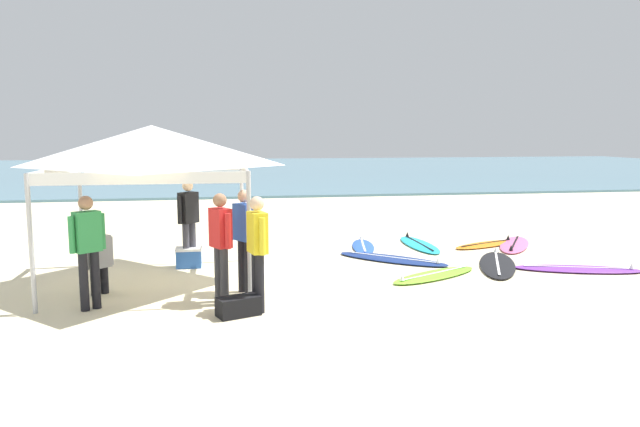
{
  "coord_description": "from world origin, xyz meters",
  "views": [
    {
      "loc": [
        -2.02,
        -10.22,
        2.61
      ],
      "look_at": [
        -0.06,
        1.42,
        1.0
      ],
      "focal_mm": 33.01,
      "sensor_mm": 36.0,
      "label": 1
    }
  ],
  "objects_px": {
    "surfboard_cyan": "(419,244)",
    "person_green": "(88,244)",
    "canopy_tent": "(152,146)",
    "person_black": "(189,217)",
    "surfboard_blue": "(363,246)",
    "person_blue": "(245,234)",
    "person_yellow": "(257,245)",
    "gear_bag_near_tent": "(238,306)",
    "person_red": "(221,240)",
    "person_grey": "(98,255)",
    "surfboard_black": "(497,264)",
    "surfboard_orange": "(486,244)",
    "surfboard_purple": "(578,269)",
    "surfboard_navy": "(392,259)",
    "surfboard_lime": "(434,275)",
    "cooler_box": "(189,257)"
  },
  "relations": [
    {
      "from": "surfboard_orange",
      "to": "surfboard_cyan",
      "type": "height_order",
      "value": "same"
    },
    {
      "from": "surfboard_lime",
      "to": "person_grey",
      "type": "distance_m",
      "value": 5.85
    },
    {
      "from": "person_yellow",
      "to": "person_red",
      "type": "xyz_separation_m",
      "value": [
        -0.53,
        0.53,
        0.0
      ]
    },
    {
      "from": "person_yellow",
      "to": "gear_bag_near_tent",
      "type": "distance_m",
      "value": 0.92
    },
    {
      "from": "surfboard_orange",
      "to": "gear_bag_near_tent",
      "type": "distance_m",
      "value": 7.35
    },
    {
      "from": "person_grey",
      "to": "gear_bag_near_tent",
      "type": "height_order",
      "value": "person_grey"
    },
    {
      "from": "surfboard_blue",
      "to": "surfboard_purple",
      "type": "distance_m",
      "value": 4.57
    },
    {
      "from": "surfboard_cyan",
      "to": "person_green",
      "type": "distance_m",
      "value": 7.68
    },
    {
      "from": "person_black",
      "to": "person_grey",
      "type": "bearing_deg",
      "value": -127.05
    },
    {
      "from": "surfboard_navy",
      "to": "surfboard_black",
      "type": "xyz_separation_m",
      "value": [
        1.91,
        -0.83,
        -0.0
      ]
    },
    {
      "from": "surfboard_blue",
      "to": "surfboard_lime",
      "type": "xyz_separation_m",
      "value": [
        0.63,
        -2.92,
        -0.0
      ]
    },
    {
      "from": "surfboard_cyan",
      "to": "person_green",
      "type": "height_order",
      "value": "person_green"
    },
    {
      "from": "surfboard_cyan",
      "to": "cooler_box",
      "type": "height_order",
      "value": "cooler_box"
    },
    {
      "from": "person_grey",
      "to": "surfboard_orange",
      "type": "bearing_deg",
      "value": 19.66
    },
    {
      "from": "surfboard_black",
      "to": "surfboard_orange",
      "type": "height_order",
      "value": "same"
    },
    {
      "from": "surfboard_black",
      "to": "person_yellow",
      "type": "xyz_separation_m",
      "value": [
        -4.87,
        -2.21,
        0.95
      ]
    },
    {
      "from": "surfboard_black",
      "to": "person_green",
      "type": "bearing_deg",
      "value": -166.81
    },
    {
      "from": "person_red",
      "to": "person_grey",
      "type": "relative_size",
      "value": 1.43
    },
    {
      "from": "surfboard_navy",
      "to": "person_black",
      "type": "xyz_separation_m",
      "value": [
        -4.1,
        0.09,
        0.95
      ]
    },
    {
      "from": "canopy_tent",
      "to": "surfboard_black",
      "type": "height_order",
      "value": "canopy_tent"
    },
    {
      "from": "surfboard_navy",
      "to": "gear_bag_near_tent",
      "type": "distance_m",
      "value": 4.58
    },
    {
      "from": "surfboard_blue",
      "to": "surfboard_purple",
      "type": "bearing_deg",
      "value": -39.45
    },
    {
      "from": "person_red",
      "to": "person_grey",
      "type": "bearing_deg",
      "value": 157.51
    },
    {
      "from": "surfboard_blue",
      "to": "person_blue",
      "type": "relative_size",
      "value": 1.1
    },
    {
      "from": "surfboard_cyan",
      "to": "surfboard_purple",
      "type": "xyz_separation_m",
      "value": [
        2.19,
        -2.91,
        -0.0
      ]
    },
    {
      "from": "surfboard_black",
      "to": "surfboard_lime",
      "type": "bearing_deg",
      "value": -157.25
    },
    {
      "from": "surfboard_blue",
      "to": "person_green",
      "type": "height_order",
      "value": "person_green"
    },
    {
      "from": "person_blue",
      "to": "person_yellow",
      "type": "xyz_separation_m",
      "value": [
        0.14,
        -1.05,
        0.0
      ]
    },
    {
      "from": "cooler_box",
      "to": "person_yellow",
      "type": "bearing_deg",
      "value": -69.53
    },
    {
      "from": "surfboard_black",
      "to": "cooler_box",
      "type": "bearing_deg",
      "value": 171.43
    },
    {
      "from": "surfboard_cyan",
      "to": "person_blue",
      "type": "xyz_separation_m",
      "value": [
        -4.18,
        -3.43,
        0.95
      ]
    },
    {
      "from": "surfboard_navy",
      "to": "surfboard_orange",
      "type": "height_order",
      "value": "same"
    },
    {
      "from": "canopy_tent",
      "to": "surfboard_blue",
      "type": "relative_size",
      "value": 1.72
    },
    {
      "from": "person_blue",
      "to": "person_black",
      "type": "xyz_separation_m",
      "value": [
        -1.0,
        2.08,
        0.0
      ]
    },
    {
      "from": "surfboard_navy",
      "to": "cooler_box",
      "type": "xyz_separation_m",
      "value": [
        -4.12,
        0.08,
        0.16
      ]
    },
    {
      "from": "person_yellow",
      "to": "person_green",
      "type": "xyz_separation_m",
      "value": [
        -2.46,
        0.49,
        0.0
      ]
    },
    {
      "from": "surfboard_cyan",
      "to": "surfboard_lime",
      "type": "xyz_separation_m",
      "value": [
        -0.71,
        -2.92,
        0.0
      ]
    },
    {
      "from": "person_grey",
      "to": "surfboard_lime",
      "type": "bearing_deg",
      "value": 2.13
    },
    {
      "from": "canopy_tent",
      "to": "person_black",
      "type": "relative_size",
      "value": 1.9
    },
    {
      "from": "surfboard_purple",
      "to": "person_yellow",
      "type": "relative_size",
      "value": 1.43
    },
    {
      "from": "person_blue",
      "to": "surfboard_purple",
      "type": "bearing_deg",
      "value": 4.68
    },
    {
      "from": "surfboard_navy",
      "to": "surfboard_orange",
      "type": "bearing_deg",
      "value": 24.39
    },
    {
      "from": "canopy_tent",
      "to": "person_yellow",
      "type": "bearing_deg",
      "value": -50.17
    },
    {
      "from": "surfboard_navy",
      "to": "person_green",
      "type": "xyz_separation_m",
      "value": [
        -5.42,
        -2.55,
        0.95
      ]
    },
    {
      "from": "surfboard_blue",
      "to": "person_yellow",
      "type": "height_order",
      "value": "person_yellow"
    },
    {
      "from": "canopy_tent",
      "to": "person_yellow",
      "type": "height_order",
      "value": "canopy_tent"
    },
    {
      "from": "canopy_tent",
      "to": "surfboard_navy",
      "type": "xyz_separation_m",
      "value": [
        4.62,
        1.05,
        -2.35
      ]
    },
    {
      "from": "surfboard_blue",
      "to": "person_black",
      "type": "bearing_deg",
      "value": -160.68
    },
    {
      "from": "canopy_tent",
      "to": "person_red",
      "type": "bearing_deg",
      "value": -52.3
    },
    {
      "from": "person_red",
      "to": "person_blue",
      "type": "bearing_deg",
      "value": 53.43
    }
  ]
}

